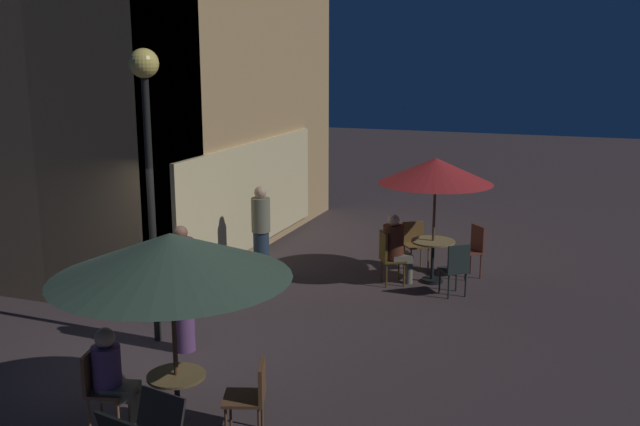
{
  "coord_description": "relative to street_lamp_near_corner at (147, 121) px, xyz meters",
  "views": [
    {
      "loc": [
        -7.55,
        -5.25,
        4.04
      ],
      "look_at": [
        2.71,
        -1.45,
        1.6
      ],
      "focal_mm": 40.48,
      "sensor_mm": 36.0,
      "label": 1
    }
  ],
  "objects": [
    {
      "name": "ground_plane",
      "position": [
        -0.75,
        -0.31,
        -3.14
      ],
      "size": [
        60.0,
        60.0,
        0.0
      ],
      "primitive_type": "plane",
      "color": "#3A2F30"
    },
    {
      "name": "cafe_building",
      "position": [
        3.54,
        2.6,
        1.17
      ],
      "size": [
        8.43,
        6.55,
        8.64
      ],
      "color": "tan",
      "rests_on": "ground"
    },
    {
      "name": "street_lamp_near_corner",
      "position": [
        0.0,
        0.0,
        0.0
      ],
      "size": [
        0.4,
        0.4,
        4.1
      ],
      "color": "black",
      "rests_on": "ground"
    },
    {
      "name": "cafe_table_0",
      "position": [
        -2.2,
        -1.68,
        -2.66
      ],
      "size": [
        0.62,
        0.62,
        0.71
      ],
      "color": "black",
      "rests_on": "ground"
    },
    {
      "name": "cafe_table_1",
      "position": [
        4.04,
        -3.14,
        -2.56
      ],
      "size": [
        0.78,
        0.78,
        0.77
      ],
      "color": "black",
      "rests_on": "ground"
    },
    {
      "name": "patio_umbrella_0",
      "position": [
        -2.2,
        -1.68,
        -1.13
      ],
      "size": [
        2.49,
        2.49,
        2.26
      ],
      "color": "black",
      "rests_on": "ground"
    },
    {
      "name": "patio_umbrella_1",
      "position": [
        4.04,
        -3.14,
        -1.12
      ],
      "size": [
        2.01,
        2.01,
        2.25
      ],
      "color": "black",
      "rests_on": "ground"
    },
    {
      "name": "cafe_chair_0",
      "position": [
        -2.42,
        -0.86,
        -2.57
      ],
      "size": [
        0.49,
        0.49,
        0.94
      ],
      "rotation": [
        0.0,
        0.0,
        -1.32
      ],
      "color": "brown",
      "rests_on": "ground"
    },
    {
      "name": "cafe_chair_1",
      "position": [
        -1.94,
        -2.43,
        -2.62
      ],
      "size": [
        0.55,
        0.55,
        0.85
      ],
      "rotation": [
        0.0,
        0.0,
        1.91
      ],
      "color": "brown",
      "rests_on": "ground"
    },
    {
      "name": "cafe_chair_2",
      "position": [
        3.61,
        -2.43,
        -2.57
      ],
      "size": [
        0.55,
        0.55,
        0.96
      ],
      "rotation": [
        0.0,
        0.0,
        -1.02
      ],
      "color": "#543D18",
      "rests_on": "ground"
    },
    {
      "name": "cafe_chair_3",
      "position": [
        3.38,
        -3.67,
        -2.6
      ],
      "size": [
        0.56,
        0.56,
        0.92
      ],
      "rotation": [
        0.0,
        0.0,
        0.67
      ],
      "color": "black",
      "rests_on": "ground"
    },
    {
      "name": "cafe_chair_4",
      "position": [
        4.61,
        -3.77,
        -2.56
      ],
      "size": [
        0.56,
        0.56,
        0.96
      ],
      "rotation": [
        0.0,
        0.0,
        2.3
      ],
      "color": "brown",
      "rests_on": "ground"
    },
    {
      "name": "cafe_chair_5",
      "position": [
        4.74,
        -2.65,
        -2.59
      ],
      "size": [
        0.61,
        0.61,
        0.9
      ],
      "rotation": [
        0.0,
        0.0,
        -2.53
      ],
      "color": "brown",
      "rests_on": "ground"
    },
    {
      "name": "patron_seated_0",
      "position": [
        -2.38,
        -1.0,
        -2.46
      ],
      "size": [
        0.39,
        0.51,
        1.21
      ],
      "rotation": [
        0.0,
        0.0,
        -1.32
      ],
      "color": "#716C51",
      "rests_on": "ground"
    },
    {
      "name": "patron_seated_1",
      "position": [
        3.68,
        -2.55,
        -2.42
      ],
      "size": [
        0.51,
        0.56,
        1.27
      ],
      "rotation": [
        0.0,
        0.0,
        -1.02
      ],
      "color": "#726B5C",
      "rests_on": "ground"
    },
    {
      "name": "patron_standing_2",
      "position": [
        3.08,
        -0.21,
        -2.26
      ],
      "size": [
        0.34,
        0.34,
        1.73
      ],
      "rotation": [
        0.0,
        0.0,
        5.98
      ],
      "color": "#243445",
      "rests_on": "ground"
    },
    {
      "name": "patron_standing_3",
      "position": [
        -0.17,
        -0.55,
        -2.24
      ],
      "size": [
        0.33,
        0.33,
        1.78
      ],
      "rotation": [
        0.0,
        0.0,
        0.2
      ],
      "color": "#643F6D",
      "rests_on": "ground"
    }
  ]
}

